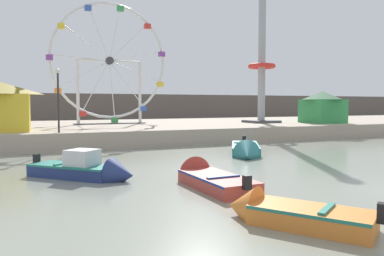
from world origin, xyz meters
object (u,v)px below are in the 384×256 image
motorboat_faded_red (205,177)px  ferris_wheel_white_frame (109,63)px  motorboat_navy_blue (89,170)px  carnival_booth_green_kiosk (322,106)px  motorboat_orange_hull (286,213)px  carnival_booth_yellow_awning (1,106)px  promenade_lamp_near (58,91)px  motorboat_teal_painted (246,150)px  drop_tower_steel_tower (262,56)px

motorboat_faded_red → ferris_wheel_white_frame: ferris_wheel_white_frame is taller
motorboat_navy_blue → carnival_booth_green_kiosk: size_ratio=1.06×
motorboat_orange_hull → carnival_booth_yellow_awning: carnival_booth_yellow_awning is taller
motorboat_navy_blue → promenade_lamp_near: 10.54m
carnival_booth_yellow_awning → carnival_booth_green_kiosk: carnival_booth_yellow_awning is taller
motorboat_teal_painted → motorboat_navy_blue: 10.22m
motorboat_orange_hull → carnival_booth_yellow_awning: 21.81m
motorboat_faded_red → carnival_booth_green_kiosk: carnival_booth_green_kiosk is taller
carnival_booth_yellow_awning → motorboat_teal_painted: bearing=-31.3°
motorboat_orange_hull → promenade_lamp_near: promenade_lamp_near is taller
motorboat_teal_painted → carnival_booth_green_kiosk: 17.62m
motorboat_orange_hull → drop_tower_steel_tower: (15.28, 23.74, 7.37)m
carnival_booth_yellow_awning → promenade_lamp_near: size_ratio=0.98×
motorboat_teal_painted → drop_tower_steel_tower: 17.05m
drop_tower_steel_tower → promenade_lamp_near: 20.42m
ferris_wheel_white_frame → motorboat_navy_blue: bearing=-104.2°
motorboat_orange_hull → promenade_lamp_near: 18.63m
motorboat_faded_red → promenade_lamp_near: bearing=16.4°
drop_tower_steel_tower → carnival_booth_green_kiosk: bearing=-26.6°
drop_tower_steel_tower → carnival_booth_yellow_awning: 23.30m
motorboat_faded_red → motorboat_navy_blue: size_ratio=1.11×
motorboat_orange_hull → ferris_wheel_white_frame: bearing=-36.3°
motorboat_faded_red → motorboat_orange_hull: (-0.23, -5.08, 0.01)m
motorboat_navy_blue → motorboat_orange_hull: bearing=-19.3°
carnival_booth_green_kiosk → drop_tower_steel_tower: bearing=156.8°
ferris_wheel_white_frame → promenade_lamp_near: ferris_wheel_white_frame is taller
carnival_booth_green_kiosk → promenade_lamp_near: size_ratio=1.00×
motorboat_teal_painted → ferris_wheel_white_frame: bearing=-133.9°
motorboat_teal_painted → promenade_lamp_near: bearing=-92.8°
motorboat_navy_blue → promenade_lamp_near: promenade_lamp_near is taller
motorboat_orange_hull → drop_tower_steel_tower: size_ratio=0.23×
motorboat_orange_hull → carnival_booth_green_kiosk: (20.53, 21.11, 2.48)m
ferris_wheel_white_frame → drop_tower_steel_tower: bearing=-15.0°
motorboat_teal_painted → promenade_lamp_near: 12.26m
motorboat_teal_painted → promenade_lamp_near: size_ratio=1.50×
motorboat_teal_painted → ferris_wheel_white_frame: 17.83m
motorboat_faded_red → drop_tower_steel_tower: 25.09m
motorboat_navy_blue → ferris_wheel_white_frame: bearing=122.1°
motorboat_faded_red → ferris_wheel_white_frame: bearing=-4.4°
motorboat_faded_red → motorboat_navy_blue: bearing=51.9°
motorboat_orange_hull → promenade_lamp_near: size_ratio=0.92×
motorboat_faded_red → carnival_booth_green_kiosk: (20.30, 16.03, 2.50)m
motorboat_navy_blue → motorboat_orange_hull: size_ratio=1.15×
drop_tower_steel_tower → carnival_booth_green_kiosk: 7.64m
motorboat_faded_red → promenade_lamp_near: promenade_lamp_near is taller
carnival_booth_green_kiosk → ferris_wheel_white_frame: bearing=165.1°
drop_tower_steel_tower → motorboat_teal_painted: bearing=-127.3°
ferris_wheel_white_frame → carnival_booth_yellow_awning: 11.80m
motorboat_faded_red → motorboat_orange_hull: bearing=175.9°
carnival_booth_green_kiosk → motorboat_orange_hull: bearing=-130.7°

